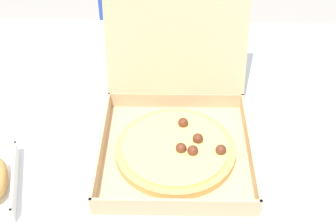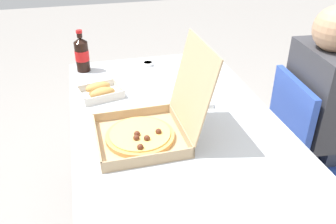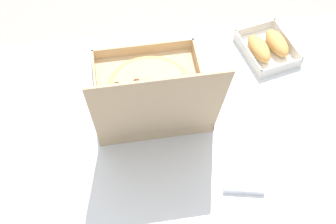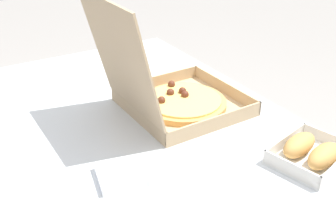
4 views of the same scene
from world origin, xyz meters
name	(u,v)px [view 2 (image 2 of 4)]	position (x,y,z in m)	size (l,w,h in m)	color
dining_table	(176,134)	(0.00, 0.00, 0.64)	(1.45, 0.86, 0.71)	silver
chair	(307,145)	(0.01, 0.67, 0.48)	(0.43, 0.43, 0.83)	#2D4CAD
diner_person	(328,107)	(0.02, 0.72, 0.69)	(0.37, 0.43, 1.15)	#333847
pizza_box_open	(150,126)	(0.10, -0.13, 0.76)	(0.34, 0.42, 0.37)	tan
bread_side_box	(100,91)	(-0.30, -0.29, 0.73)	(0.19, 0.22, 0.06)	white
cola_bottle	(82,54)	(-0.62, -0.35, 0.80)	(0.07, 0.07, 0.22)	black
paper_menu	(191,69)	(-0.50, 0.22, 0.71)	(0.21, 0.15, 0.00)	white
napkin_pile	(200,101)	(-0.12, 0.15, 0.72)	(0.11, 0.11, 0.02)	white
dipping_sauce_cup	(149,64)	(-0.60, 0.00, 0.72)	(0.06, 0.06, 0.02)	white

